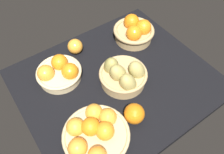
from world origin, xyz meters
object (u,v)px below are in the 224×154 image
object	(u,v)px
basket_near_left	(134,31)
loose_orange_front_gap	(134,114)
basket_center_pears	(123,75)
loose_orange_back_gap	(75,46)
basket_far_right	(95,134)
basket_near_right	(59,72)

from	to	relation	value
basket_near_left	loose_orange_front_gap	world-z (taller)	basket_near_left
basket_center_pears	loose_orange_back_gap	size ratio (longest dim) A/B	2.98
basket_center_pears	loose_orange_front_gap	xyz separation A→B (cm)	(7.50, 17.30, -0.74)
basket_far_right	basket_near_left	world-z (taller)	basket_near_left
basket_far_right	loose_orange_front_gap	size ratio (longest dim) A/B	3.03
basket_center_pears	loose_orange_back_gap	xyz separation A→B (cm)	(7.83, -28.59, -1.14)
loose_orange_back_gap	basket_far_right	bearing A→B (deg)	69.35
loose_orange_front_gap	basket_far_right	bearing A→B (deg)	-5.46
basket_near_left	loose_orange_back_gap	xyz separation A→B (cm)	(29.63, -9.16, -1.40)
basket_far_right	basket_near_left	distance (cm)	58.11
basket_far_right	loose_orange_front_gap	bearing A→B (deg)	174.54
basket_near_left	loose_orange_front_gap	bearing A→B (deg)	51.42
basket_near_left	basket_center_pears	bearing A→B (deg)	41.70
basket_near_right	basket_far_right	distance (cm)	34.10
basket_center_pears	loose_orange_front_gap	bearing A→B (deg)	66.57
basket_near_right	basket_center_pears	bearing A→B (deg)	139.87
basket_near_right	loose_orange_back_gap	world-z (taller)	basket_near_right
basket_center_pears	basket_far_right	xyz separation A→B (cm)	(24.51, 15.68, -0.64)
basket_near_right	loose_orange_back_gap	bearing A→B (deg)	-143.51
basket_center_pears	basket_near_left	bearing A→B (deg)	-138.30
basket_near_right	basket_near_left	xyz separation A→B (cm)	(-43.52, -1.12, 1.16)
basket_near_right	basket_near_left	size ratio (longest dim) A/B	0.97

